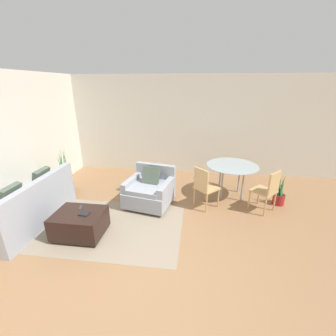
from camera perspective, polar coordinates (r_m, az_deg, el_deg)
name	(u,v)px	position (r m, az deg, el deg)	size (l,w,h in m)	color
ground_plane	(140,256)	(3.73, -7.03, -21.37)	(20.00, 20.00, 0.00)	#936B47
wall_back	(170,126)	(6.52, 0.46, 10.73)	(12.00, 0.06, 2.75)	beige
wall_left	(23,141)	(5.63, -32.88, 5.88)	(0.06, 12.00, 2.75)	beige
area_rug	(114,226)	(4.42, -13.52, -14.23)	(2.50, 1.79, 0.01)	gray
couch	(28,208)	(4.99, -31.93, -8.58)	(0.85, 1.95, 0.93)	#999EA8
armchair	(150,190)	(4.91, -4.60, -5.61)	(1.07, 1.08, 0.84)	#999EA8
ottoman	(80,223)	(4.26, -21.49, -12.84)	(0.82, 0.65, 0.44)	black
book_stack	(84,214)	(4.09, -20.50, -10.81)	(0.17, 0.15, 0.02)	black
tv_remote_primary	(81,207)	(4.31, -21.28, -9.27)	(0.09, 0.17, 0.01)	#333338
potted_plant	(66,181)	(6.00, -24.57, -3.06)	(0.35, 0.35, 1.11)	#333338
dining_table	(232,169)	(5.30, 15.97, -0.14)	(1.15, 1.15, 0.76)	#99A8AD
dining_chair_near_left	(204,185)	(4.72, 9.16, -4.37)	(0.59, 0.59, 0.90)	tan
dining_chair_near_right	(268,189)	(4.94, 24.06, -4.84)	(0.59, 0.59, 0.90)	tan
potted_plant_small	(279,196)	(5.50, 26.39, -6.36)	(0.25, 0.25, 0.70)	maroon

